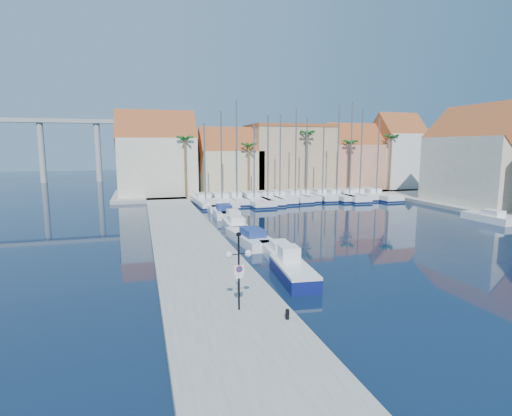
{
  "coord_description": "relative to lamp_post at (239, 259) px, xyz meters",
  "views": [
    {
      "loc": [
        -12.72,
        -19.56,
        8.22
      ],
      "look_at": [
        -3.28,
        12.87,
        3.0
      ],
      "focal_mm": 28.0,
      "sensor_mm": 36.0,
      "label": 1
    }
  ],
  "objects": [
    {
      "name": "sailboat_5",
      "position": [
        15.63,
        38.67,
        -2.39
      ],
      "size": [
        2.69,
        9.67,
        12.82
      ],
      "rotation": [
        0.0,
        0.0,
        0.01
      ],
      "color": "white",
      "rests_on": "ground"
    },
    {
      "name": "quay_west",
      "position": [
        -0.56,
        15.46,
        -2.73
      ],
      "size": [
        6.0,
        77.0,
        0.5
      ],
      "primitive_type": "cube",
      "color": "gray",
      "rests_on": "ground"
    },
    {
      "name": "building_2",
      "position": [
        21.44,
        49.96,
        3.28
      ],
      "size": [
        14.2,
        10.2,
        11.5
      ],
      "color": "tan",
      "rests_on": "shore_north"
    },
    {
      "name": "motorboat_west_3",
      "position": [
        5.3,
        24.59,
        -2.47
      ],
      "size": [
        1.99,
        5.65,
        1.4
      ],
      "rotation": [
        0.0,
        0.0,
        -0.04
      ],
      "color": "white",
      "rests_on": "ground"
    },
    {
      "name": "sailboat_12",
      "position": [
        31.41,
        37.78,
        -2.41
      ],
      "size": [
        3.24,
        11.34,
        12.63
      ],
      "rotation": [
        0.0,
        0.0,
        0.02
      ],
      "color": "white",
      "rests_on": "ground"
    },
    {
      "name": "sailboat_2",
      "position": [
        9.09,
        38.61,
        -2.32
      ],
      "size": [
        2.45,
        8.47,
        14.65
      ],
      "rotation": [
        0.0,
        0.0,
        -0.03
      ],
      "color": "white",
      "rests_on": "ground"
    },
    {
      "name": "sailboat_7",
      "position": [
        20.07,
        39.1,
        -2.36
      ],
      "size": [
        2.25,
        8.13,
        12.5
      ],
      "rotation": [
        0.0,
        0.0,
        -0.01
      ],
      "color": "white",
      "rests_on": "ground"
    },
    {
      "name": "palm_4",
      "position": [
        38.44,
        43.96,
        6.57
      ],
      "size": [
        2.6,
        2.6,
        10.65
      ],
      "color": "brown",
      "rests_on": "shore_north"
    },
    {
      "name": "sailboat_1",
      "position": [
        6.65,
        37.74,
        -2.41
      ],
      "size": [
        3.13,
        11.33,
        12.99
      ],
      "rotation": [
        0.0,
        0.0,
        -0.01
      ],
      "color": "white",
      "rests_on": "ground"
    },
    {
      "name": "viaduct",
      "position": [
        -30.63,
        83.96,
        7.27
      ],
      "size": [
        48.0,
        2.2,
        14.45
      ],
      "color": "#9E9E99",
      "rests_on": "ground"
    },
    {
      "name": "sailboat_9",
      "position": [
        24.85,
        38.33,
        -2.35
      ],
      "size": [
        2.98,
        9.29,
        14.38
      ],
      "rotation": [
        0.0,
        0.0,
        0.06
      ],
      "color": "white",
      "rests_on": "ground"
    },
    {
      "name": "shore_north",
      "position": [
        18.44,
        49.96,
        -2.73
      ],
      "size": [
        54.0,
        16.0,
        0.5
      ],
      "primitive_type": "cube",
      "color": "gray",
      "rests_on": "ground"
    },
    {
      "name": "sailboat_6",
      "position": [
        18.09,
        38.73,
        -2.35
      ],
      "size": [
        3.05,
        9.02,
        13.75
      ],
      "rotation": [
        0.0,
        0.0,
        0.08
      ],
      "color": "white",
      "rests_on": "ground"
    },
    {
      "name": "motorboat_west_5",
      "position": [
        4.89,
        34.25,
        -2.47
      ],
      "size": [
        2.58,
        7.11,
        1.4
      ],
      "rotation": [
        0.0,
        0.0,
        0.05
      ],
      "color": "white",
      "rests_on": "ground"
    },
    {
      "name": "lamp_post",
      "position": [
        0.0,
        0.0,
        0.0
      ],
      "size": [
        1.28,
        0.37,
        3.78
      ],
      "rotation": [
        0.0,
        0.0,
        0.03
      ],
      "color": "black",
      "rests_on": "quay_west"
    },
    {
      "name": "palm_1",
      "position": [
        12.44,
        43.96,
        5.15
      ],
      "size": [
        2.6,
        2.6,
        9.15
      ],
      "color": "brown",
      "rests_on": "shore_north"
    },
    {
      "name": "sailboat_8",
      "position": [
        22.7,
        38.77,
        -2.39
      ],
      "size": [
        2.73,
        8.42,
        11.13
      ],
      "rotation": [
        0.0,
        0.0,
        -0.06
      ],
      "color": "white",
      "rests_on": "ground"
    },
    {
      "name": "building_6",
      "position": [
        40.44,
        25.96,
        3.54
      ],
      "size": [
        9.0,
        14.3,
        13.5
      ],
      "color": "beige",
      "rests_on": "shore_east"
    },
    {
      "name": "palm_0",
      "position": [
        2.44,
        43.96,
        6.1
      ],
      "size": [
        2.6,
        2.6,
        10.15
      ],
      "color": "brown",
      "rests_on": "shore_north"
    },
    {
      "name": "building_1",
      "position": [
        10.44,
        48.96,
        2.32
      ],
      "size": [
        10.3,
        8.0,
        11.0
      ],
      "color": "tan",
      "rests_on": "shore_north"
    },
    {
      "name": "fishing_boat",
      "position": [
        4.62,
        4.79,
        -2.35
      ],
      "size": [
        2.28,
        5.56,
        1.9
      ],
      "rotation": [
        0.0,
        0.0,
        -0.09
      ],
      "color": "navy",
      "rests_on": "ground"
    },
    {
      "name": "bollard",
      "position": [
        1.84,
        -1.63,
        -2.25
      ],
      "size": [
        0.18,
        0.18,
        0.45
      ],
      "primitive_type": "cylinder",
      "color": "black",
      "rests_on": "quay_west"
    },
    {
      "name": "motorboat_east_1",
      "position": [
        32.44,
        16.73,
        -2.47
      ],
      "size": [
        2.13,
        5.89,
        1.4
      ],
      "rotation": [
        0.0,
        0.0,
        0.05
      ],
      "color": "white",
      "rests_on": "ground"
    },
    {
      "name": "motorboat_west_0",
      "position": [
        5.32,
        9.41,
        -2.47
      ],
      "size": [
        2.12,
        5.54,
        1.4
      ],
      "rotation": [
        0.0,
        0.0,
        -0.07
      ],
      "color": "white",
      "rests_on": "ground"
    },
    {
      "name": "building_3",
      "position": [
        33.44,
        48.96,
        2.88
      ],
      "size": [
        10.3,
        8.0,
        12.0
      ],
      "color": "tan",
      "rests_on": "shore_north"
    },
    {
      "name": "motorboat_west_2",
      "position": [
        4.64,
        20.59,
        -2.47
      ],
      "size": [
        2.15,
        5.79,
        1.4
      ],
      "rotation": [
        0.0,
        0.0,
        -0.06
      ],
      "color": "white",
      "rests_on": "ground"
    },
    {
      "name": "sailboat_4",
      "position": [
        13.54,
        38.03,
        -2.39
      ],
      "size": [
        2.67,
        9.98,
        12.63
      ],
      "rotation": [
        0.0,
        0.0,
        -0.0
      ],
      "color": "white",
      "rests_on": "ground"
    },
    {
      "name": "sailboat_3",
      "position": [
        11.31,
        37.67,
        -2.43
      ],
      "size": [
        3.51,
        11.86,
        11.15
      ],
      "rotation": [
        0.0,
        0.0,
        0.03
      ],
      "color": "white",
      "rests_on": "ground"
    },
    {
      "name": "building_0",
      "position": [
        -1.56,
        48.96,
        3.54
      ],
      "size": [
        12.3,
        9.0,
        13.5
      ],
      "color": "beige",
      "rests_on": "shore_north"
    },
    {
      "name": "sailboat_11",
      "position": [
        29.05,
        38.57,
        -2.36
      ],
      "size": [
        3.02,
        9.17,
        13.91
      ],
      "rotation": [
        0.0,
        0.0,
        -0.07
      ],
      "color": "white",
      "rests_on": "ground"
    },
    {
      "name": "motorboat_west_1",
      "position": [
        4.59,
        14.6,
        -2.47
      ],
      "size": [
        2.84,
        7.16,
        1.4
      ],
      "rotation": [
        0.0,
        0.0,
        0.09
      ],
      "color": "white",
      "rests_on": "ground"
    },
    {
      "name": "ground",
      "position": [
        8.44,
        1.96,
        -2.98
      ],
      "size": [
        260.0,
        260.0,
        0.0
      ],
      "primitive_type": "plane",
      "color": "black",
      "rests_on": "ground"
    },
    {
      "name": "palm_2",
      "position": [
        22.44,
        43.96,
        7.04
      ],
      "size": [
        2.6,
        2.6,
        11.15
      ],
      "color": "brown",
      "rests_on": "shore_north"
    },
    {
      "name": "sailboat_0",
      "position": [
        4.36,
        38.1,
        -2.42
      ],
      "size": [
        3.17,
        10.41,
        11.33
      ],
      "rotation": [
        0.0,
        0.0,
        0.04
      ],
      "color": "white",
      "rests_on": "ground"
    },
    {
      "name": "palm_3",
      "position": [
        30.44,
        43.96,
        5.63
      ],
      "size": [
        2.6,
        2.6,
        9.65
      ],
      "color": "brown",
      "rests_on": "shore_north"
    },
    {
      "name": "motorboat_west_4",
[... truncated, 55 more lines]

